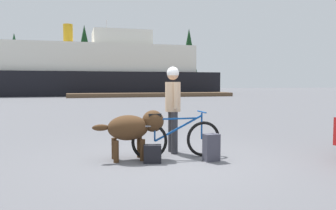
% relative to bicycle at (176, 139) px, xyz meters
% --- Properties ---
extents(ground_plane, '(160.00, 160.00, 0.00)m').
position_rel_bicycle_xyz_m(ground_plane, '(-0.07, -0.24, -0.38)').
color(ground_plane, slate).
extents(bicycle, '(1.80, 0.44, 0.91)m').
position_rel_bicycle_xyz_m(bicycle, '(0.00, 0.00, 0.00)').
color(bicycle, black).
rests_on(bicycle, ground_plane).
extents(person_cyclist, '(0.32, 0.53, 1.80)m').
position_rel_bicycle_xyz_m(person_cyclist, '(0.08, 0.52, 0.71)').
color(person_cyclist, '#333338').
rests_on(person_cyclist, ground_plane).
extents(dog, '(1.36, 0.56, 0.94)m').
position_rel_bicycle_xyz_m(dog, '(-0.82, 0.10, 0.24)').
color(dog, '#472D19').
rests_on(dog, ground_plane).
extents(backpack, '(0.30, 0.22, 0.51)m').
position_rel_bicycle_xyz_m(backpack, '(0.56, -0.41, -0.13)').
color(backpack, '#3F3F4C').
rests_on(backpack, ground_plane).
extents(handbag_pannier, '(0.35, 0.25, 0.33)m').
position_rel_bicycle_xyz_m(handbag_pannier, '(-0.54, -0.26, -0.22)').
color(handbag_pannier, black).
rests_on(handbag_pannier, ground_plane).
extents(dock_pier, '(17.38, 2.84, 0.40)m').
position_rel_bicycle_xyz_m(dock_pier, '(6.14, 28.65, -0.18)').
color(dock_pier, brown).
rests_on(dock_pier, ground_plane).
extents(ferry_boat, '(28.34, 8.47, 8.32)m').
position_rel_bicycle_xyz_m(ferry_boat, '(1.18, 35.57, 2.50)').
color(ferry_boat, black).
rests_on(ferry_boat, ground_plane).
extents(sailboat_moored, '(6.32, 1.77, 9.77)m').
position_rel_bicycle_xyz_m(sailboat_moored, '(2.55, 39.63, 0.16)').
color(sailboat_moored, navy).
rests_on(sailboat_moored, ground_plane).
extents(pine_tree_far_left, '(3.15, 3.15, 9.54)m').
position_rel_bicycle_xyz_m(pine_tree_far_left, '(-10.96, 53.79, 5.54)').
color(pine_tree_far_left, '#4C331E').
rests_on(pine_tree_far_left, ground_plane).
extents(pine_tree_center, '(3.52, 3.52, 11.04)m').
position_rel_bicycle_xyz_m(pine_tree_center, '(0.06, 52.08, 6.40)').
color(pine_tree_center, '#4C331E').
rests_on(pine_tree_center, ground_plane).
extents(pine_tree_far_right, '(3.08, 3.08, 11.32)m').
position_rel_bicycle_xyz_m(pine_tree_far_right, '(18.56, 52.42, 6.83)').
color(pine_tree_far_right, '#4C331E').
rests_on(pine_tree_far_right, ground_plane).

